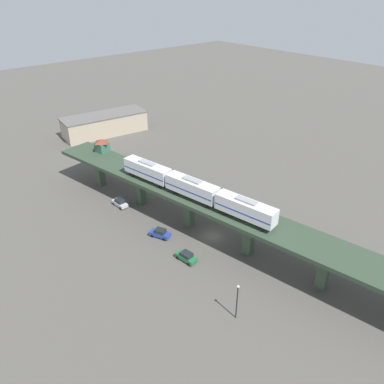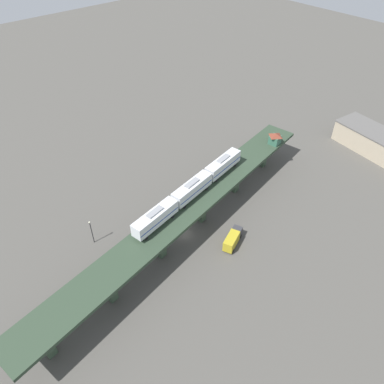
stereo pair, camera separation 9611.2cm
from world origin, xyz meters
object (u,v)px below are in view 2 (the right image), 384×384
Objects in this scene: signal_hut at (275,138)px; warehouse_building at (380,144)px; subway_train at (192,189)px; delivery_truck at (233,239)px; street_car_silver at (228,177)px; street_car_blue at (185,201)px; street_car_green at (155,216)px; street_lamp at (91,230)px.

signal_hut is 36.14m from warehouse_building.
subway_train is at bearing -86.88° from signal_hut.
delivery_truck is at bearing -93.47° from warehouse_building.
street_car_blue is at bearing -90.55° from street_car_silver.
street_car_silver is 0.60× the size of delivery_truck.
signal_hut is 40.85m from street_car_green.
street_car_green is at bearing -138.01° from subway_train.
street_lamp reaches higher than delivery_truck.
street_car_silver is at bearing -107.15° from signal_hut.
warehouse_building is at bearing 76.11° from subway_train.
subway_train reaches higher than street_car_silver.
delivery_truck is (18.18, -16.90, 0.82)m from street_car_silver.
subway_train is 33.14m from signal_hut.
delivery_truck is (19.14, 8.56, 0.82)m from street_car_green.
street_car_blue is 18.38m from delivery_truck.
street_car_green is 0.15× the size of warehouse_building.
street_car_green is (-5.28, -39.45, -9.18)m from signal_hut.
street_lamp is at bearing -98.81° from street_car_blue.
subway_train is at bearing -25.73° from street_car_blue.
warehouse_building is (17.61, 30.84, -6.71)m from signal_hut.
delivery_truck is (13.87, -30.89, -8.35)m from signal_hut.
street_car_green is (-7.08, -6.37, -9.92)m from subway_train.
delivery_truck reaches higher than street_car_green.
delivery_truck is 33.17m from street_lamp.
street_lamp is at bearing -101.09° from street_car_green.
warehouse_building is (22.08, 60.89, 2.47)m from street_car_blue.
warehouse_building is at bearing 71.97° from street_car_green.
street_lamp is 90.04m from warehouse_building.
street_car_blue and street_car_silver have the same top height.
delivery_truck is (18.34, -0.83, 0.82)m from street_car_blue.
street_car_silver is at bearing 89.45° from street_car_blue.
signal_hut reaches higher than street_car_green.
signal_hut reaches higher than street_car_silver.
street_lamp reaches higher than warehouse_building.
delivery_truck is at bearing -65.82° from signal_hut.
street_lamp is (-4.08, -41.37, 3.17)m from street_car_silver.
street_car_blue is (-4.47, -30.05, -9.18)m from signal_hut.
signal_hut is 0.81× the size of street_car_green.
street_car_silver is (-6.12, 19.09, -9.92)m from subway_train.
street_car_blue is (-6.27, 3.02, -9.92)m from subway_train.
signal_hut is at bearing 81.38° from street_lamp.
subway_train is 8.11× the size of street_car_green.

